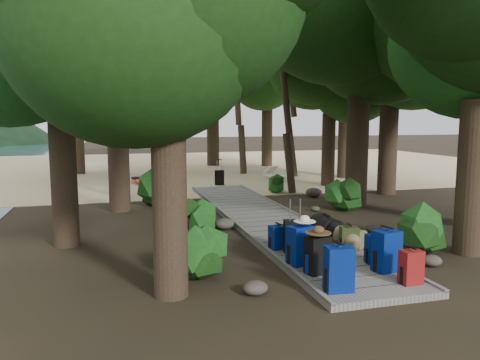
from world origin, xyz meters
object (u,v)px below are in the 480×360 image
object	(u,v)px
backpack_right_d	(349,237)
duffel_right_black	(327,226)
duffel_right_khaki	(351,237)
suitcase_on_boardwalk	(295,236)
kayak	(136,179)
sun_lounger	(276,173)
backpack_left_b	(318,253)
backpack_right_c	(376,247)
backpack_left_c	(300,243)
backpack_right_b	(387,249)
lone_suitcase_on_sand	(219,178)
backpack_left_a	(339,267)
backpack_right_a	(411,265)
backpack_left_d	(278,236)

from	to	relation	value
backpack_right_d	duffel_right_black	xyz separation A→B (m)	(0.06, 1.13, -0.03)
duffel_right_khaki	suitcase_on_boardwalk	bearing A→B (deg)	157.65
kayak	sun_lounger	size ratio (longest dim) A/B	1.98
backpack_left_b	suitcase_on_boardwalk	size ratio (longest dim) A/B	1.10
backpack_right_c	backpack_left_c	bearing A→B (deg)	172.17
backpack_right_b	sun_lounger	size ratio (longest dim) A/B	0.47
duffel_right_khaki	backpack_right_c	bearing A→B (deg)	-120.96
suitcase_on_boardwalk	lone_suitcase_on_sand	bearing A→B (deg)	95.04
backpack_left_a	backpack_right_a	xyz separation A→B (m)	(1.28, -0.01, -0.09)
backpack_left_d	backpack_left_c	bearing A→B (deg)	-94.55
backpack_left_d	backpack_right_a	world-z (taller)	backpack_right_a
lone_suitcase_on_sand	sun_lounger	world-z (taller)	lone_suitcase_on_sand
backpack_right_c	sun_lounger	distance (m)	12.84
backpack_left_d	backpack_right_b	world-z (taller)	backpack_right_b
backpack_right_c	duffel_right_khaki	bearing A→B (deg)	89.43
kayak	duffel_right_black	bearing A→B (deg)	-77.84
duffel_right_khaki	backpack_left_a	bearing A→B (deg)	-148.50
backpack_right_b	lone_suitcase_on_sand	world-z (taller)	backpack_right_b
duffel_right_khaki	duffel_right_black	world-z (taller)	duffel_right_black
backpack_left_b	backpack_right_a	distance (m)	1.51
backpack_left_b	kayak	size ratio (longest dim) A/B	0.22
backpack_left_b	duffel_right_khaki	xyz separation A→B (m)	(1.38, 1.37, -0.16)
backpack_left_b	sun_lounger	world-z (taller)	backpack_left_b
backpack_right_a	duffel_right_khaki	bearing A→B (deg)	84.07
backpack_left_c	sun_lounger	distance (m)	12.90
backpack_left_a	duffel_right_khaki	size ratio (longest dim) A/B	1.29
backpack_left_b	duffel_right_black	world-z (taller)	backpack_left_b
backpack_left_a	duffel_right_black	world-z (taller)	backpack_left_a
backpack_right_c	backpack_right_d	distance (m)	0.89
sun_lounger	backpack_left_d	bearing A→B (deg)	-132.87
duffel_right_black	suitcase_on_boardwalk	bearing A→B (deg)	-135.12
backpack_left_c	duffel_right_black	world-z (taller)	backpack_left_c
backpack_right_b	duffel_right_khaki	size ratio (longest dim) A/B	1.32
duffel_right_black	lone_suitcase_on_sand	bearing A→B (deg)	96.79
backpack_right_a	sun_lounger	bearing A→B (deg)	76.92
backpack_left_c	suitcase_on_boardwalk	xyz separation A→B (m)	(0.20, 0.73, -0.07)
backpack_right_a	backpack_right_b	size ratio (longest dim) A/B	0.76
sun_lounger	duffel_right_khaki	bearing A→B (deg)	-125.50
backpack_right_d	suitcase_on_boardwalk	bearing A→B (deg)	-174.54
backpack_right_a	backpack_left_d	bearing A→B (deg)	116.35
duffel_right_black	kayak	size ratio (longest dim) A/B	0.23
backpack_left_c	backpack_right_d	distance (m)	1.45
sun_lounger	suitcase_on_boardwalk	bearing A→B (deg)	-131.34
backpack_left_d	kayak	world-z (taller)	backpack_left_d
duffel_right_black	suitcase_on_boardwalk	size ratio (longest dim) A/B	1.14
kayak	backpack_left_a	bearing A→B (deg)	-86.81
lone_suitcase_on_sand	duffel_right_black	bearing A→B (deg)	-75.28
lone_suitcase_on_sand	kayak	distance (m)	3.66
backpack_left_a	backpack_right_c	distance (m)	1.73
sun_lounger	backpack_right_a	bearing A→B (deg)	-124.14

